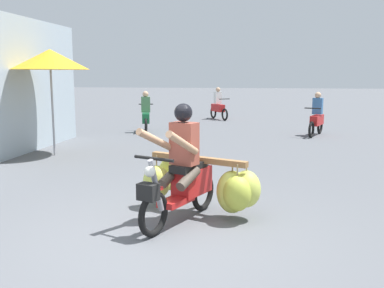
# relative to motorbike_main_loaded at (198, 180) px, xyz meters

# --- Properties ---
(ground_plane) EXTENTS (120.00, 120.00, 0.00)m
(ground_plane) POSITION_rel_motorbike_main_loaded_xyz_m (-0.40, -1.04, -0.51)
(ground_plane) COLOR #56595E
(motorbike_main_loaded) EXTENTS (1.84, 2.00, 1.58)m
(motorbike_main_loaded) POSITION_rel_motorbike_main_loaded_xyz_m (0.00, 0.00, 0.00)
(motorbike_main_loaded) COLOR black
(motorbike_main_loaded) RESTS_ON ground
(motorbike_distant_ahead_left) EXTENTS (0.62, 1.59, 1.40)m
(motorbike_distant_ahead_left) POSITION_rel_motorbike_main_loaded_xyz_m (-3.02, 8.61, 0.06)
(motorbike_distant_ahead_left) COLOR black
(motorbike_distant_ahead_left) RESTS_ON ground
(motorbike_distant_ahead_right) EXTENTS (0.74, 1.54, 1.40)m
(motorbike_distant_ahead_right) POSITION_rel_motorbike_main_loaded_xyz_m (2.63, 8.64, 0.06)
(motorbike_distant_ahead_right) COLOR black
(motorbike_distant_ahead_right) RESTS_ON ground
(motorbike_distant_far_ahead) EXTENTS (0.96, 1.41, 1.40)m
(motorbike_distant_far_ahead) POSITION_rel_motorbike_main_loaded_xyz_m (-1.01, 13.36, 0.06)
(motorbike_distant_far_ahead) COLOR black
(motorbike_distant_far_ahead) RESTS_ON ground
(market_umbrella_near_shop) EXTENTS (1.82, 1.82, 2.54)m
(market_umbrella_near_shop) POSITION_rel_motorbike_main_loaded_xyz_m (-4.11, 4.06, 1.79)
(market_umbrella_near_shop) COLOR #99999E
(market_umbrella_near_shop) RESTS_ON ground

